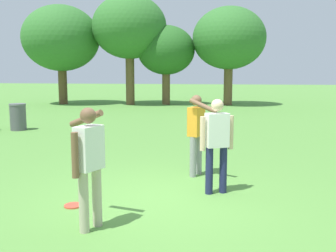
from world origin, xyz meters
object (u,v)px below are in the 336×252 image
(person_bystander, at_px, (217,140))
(frisbee, at_px, (73,206))
(tree_tall_left, at_px, (61,39))
(tree_far_right, at_px, (166,51))
(tree_slender_mid, at_px, (229,39))
(person_thrower, at_px, (89,159))
(tree_broad_center, at_px, (129,28))
(trash_can_beside_table, at_px, (18,117))
(person_catcher, at_px, (197,129))

(person_bystander, distance_m, frisbee, 2.59)
(tree_tall_left, xyz_separation_m, tree_far_right, (6.70, 0.74, -0.77))
(tree_far_right, relative_size, tree_slender_mid, 0.82)
(person_thrower, height_order, tree_broad_center, tree_broad_center)
(tree_broad_center, height_order, tree_slender_mid, tree_broad_center)
(tree_broad_center, relative_size, tree_far_right, 1.37)
(frisbee, bearing_deg, person_bystander, 25.08)
(trash_can_beside_table, relative_size, tree_slender_mid, 0.16)
(person_bystander, height_order, tree_tall_left, tree_tall_left)
(person_bystander, relative_size, tree_slender_mid, 0.27)
(frisbee, xyz_separation_m, trash_can_beside_table, (-5.13, 7.32, 0.47))
(trash_can_beside_table, xyz_separation_m, tree_far_right, (3.49, 11.84, 2.94))
(person_bystander, bearing_deg, person_thrower, -131.65)
(person_thrower, xyz_separation_m, tree_far_right, (-2.22, 19.96, 2.46))
(frisbee, height_order, trash_can_beside_table, trash_can_beside_table)
(person_catcher, height_order, tree_tall_left, tree_tall_left)
(tree_slender_mid, bearing_deg, frisbee, -96.81)
(person_catcher, height_order, tree_far_right, tree_far_right)
(person_catcher, height_order, tree_broad_center, tree_broad_center)
(person_thrower, height_order, tree_slender_mid, tree_slender_mid)
(person_thrower, relative_size, tree_slender_mid, 0.27)
(tree_far_right, bearing_deg, person_catcher, -78.72)
(person_thrower, distance_m, person_bystander, 2.43)
(tree_tall_left, distance_m, tree_far_right, 6.78)
(frisbee, height_order, tree_broad_center, tree_broad_center)
(frisbee, bearing_deg, tree_far_right, 94.89)
(person_thrower, height_order, trash_can_beside_table, person_thrower)
(tree_broad_center, bearing_deg, frisbee, -78.24)
(tree_tall_left, bearing_deg, tree_broad_center, 2.99)
(person_catcher, distance_m, tree_tall_left, 19.43)
(person_catcher, height_order, tree_slender_mid, tree_slender_mid)
(trash_can_beside_table, bearing_deg, person_bystander, -40.70)
(tree_broad_center, bearing_deg, person_catcher, -71.15)
(tree_tall_left, distance_m, tree_broad_center, 4.51)
(tree_broad_center, relative_size, tree_slender_mid, 1.13)
(trash_can_beside_table, distance_m, tree_far_right, 12.69)
(person_catcher, distance_m, trash_can_beside_table, 8.63)
(person_thrower, bearing_deg, frisbee, 126.04)
(person_catcher, xyz_separation_m, person_bystander, (0.44, -1.11, -0.02))
(tree_tall_left, bearing_deg, person_catcher, -58.21)
(trash_can_beside_table, height_order, tree_far_right, tree_far_right)
(person_catcher, bearing_deg, person_bystander, -68.64)
(frisbee, relative_size, tree_slender_mid, 0.05)
(person_thrower, xyz_separation_m, trash_can_beside_table, (-5.71, 8.12, -0.48))
(person_thrower, relative_size, tree_tall_left, 0.26)
(frisbee, bearing_deg, tree_tall_left, 114.35)
(person_thrower, xyz_separation_m, person_catcher, (1.18, 2.93, 0.00))
(tree_far_right, bearing_deg, tree_tall_left, -173.68)
(person_catcher, distance_m, tree_far_right, 17.54)
(frisbee, xyz_separation_m, tree_slender_mid, (2.30, 19.29, 4.12))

